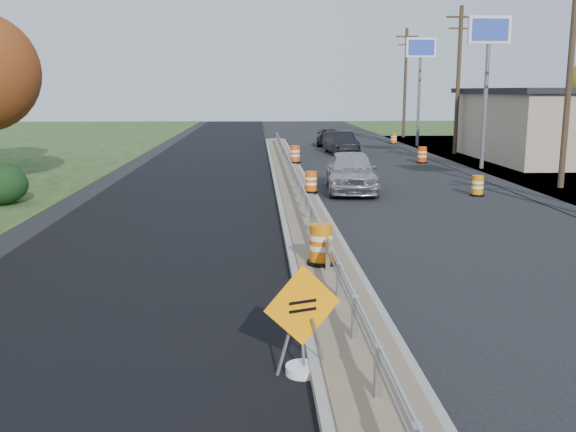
{
  "coord_description": "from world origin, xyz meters",
  "views": [
    {
      "loc": [
        -1.55,
        -17.68,
        4.15
      ],
      "look_at": [
        -0.79,
        -2.2,
        1.1
      ],
      "focal_mm": 40.0,
      "sensor_mm": 36.0,
      "label": 1
    }
  ],
  "objects_px": {
    "barrel_median_mid": "(311,182)",
    "barrel_shoulder_mid": "(422,155)",
    "car_silver": "(351,171)",
    "car_dark_far": "(329,137)",
    "caution_sign": "(303,347)",
    "barrel_median_near": "(321,245)",
    "barrel_median_far": "(295,155)",
    "car_dark_mid": "(341,143)",
    "barrel_shoulder_near": "(478,186)",
    "barrel_shoulder_far": "(394,139)"
  },
  "relations": [
    {
      "from": "barrel_median_far",
      "to": "barrel_shoulder_near",
      "type": "height_order",
      "value": "barrel_median_far"
    },
    {
      "from": "barrel_median_near",
      "to": "barrel_shoulder_far",
      "type": "bearing_deg",
      "value": 75.44
    },
    {
      "from": "barrel_median_mid",
      "to": "barrel_median_far",
      "type": "height_order",
      "value": "barrel_median_far"
    },
    {
      "from": "car_dark_mid",
      "to": "barrel_shoulder_far",
      "type": "bearing_deg",
      "value": 51.04
    },
    {
      "from": "barrel_median_near",
      "to": "barrel_shoulder_far",
      "type": "distance_m",
      "value": 37.03
    },
    {
      "from": "barrel_median_mid",
      "to": "barrel_shoulder_mid",
      "type": "relative_size",
      "value": 0.88
    },
    {
      "from": "barrel_shoulder_far",
      "to": "barrel_median_mid",
      "type": "bearing_deg",
      "value": -108.82
    },
    {
      "from": "caution_sign",
      "to": "car_dark_mid",
      "type": "distance_m",
      "value": 33.64
    },
    {
      "from": "barrel_shoulder_near",
      "to": "car_dark_mid",
      "type": "height_order",
      "value": "car_dark_mid"
    },
    {
      "from": "car_silver",
      "to": "barrel_shoulder_near",
      "type": "bearing_deg",
      "value": -11.27
    },
    {
      "from": "car_silver",
      "to": "barrel_shoulder_mid",
      "type": "bearing_deg",
      "value": 65.87
    },
    {
      "from": "barrel_shoulder_far",
      "to": "car_dark_mid",
      "type": "height_order",
      "value": "car_dark_mid"
    },
    {
      "from": "car_dark_mid",
      "to": "car_dark_far",
      "type": "height_order",
      "value": "car_dark_mid"
    },
    {
      "from": "barrel_median_mid",
      "to": "car_dark_far",
      "type": "bearing_deg",
      "value": 81.9
    },
    {
      "from": "barrel_median_far",
      "to": "car_silver",
      "type": "xyz_separation_m",
      "value": [
        1.81,
        -8.75,
        0.17
      ]
    },
    {
      "from": "barrel_shoulder_mid",
      "to": "car_silver",
      "type": "height_order",
      "value": "car_silver"
    },
    {
      "from": "barrel_median_far",
      "to": "car_silver",
      "type": "height_order",
      "value": "car_silver"
    },
    {
      "from": "barrel_shoulder_mid",
      "to": "car_dark_mid",
      "type": "relative_size",
      "value": 0.21
    },
    {
      "from": "caution_sign",
      "to": "barrel_median_near",
      "type": "relative_size",
      "value": 1.8
    },
    {
      "from": "caution_sign",
      "to": "barrel_shoulder_near",
      "type": "xyz_separation_m",
      "value": [
        8.13,
        15.99,
        -0.04
      ]
    },
    {
      "from": "barrel_shoulder_near",
      "to": "car_silver",
      "type": "height_order",
      "value": "car_silver"
    },
    {
      "from": "caution_sign",
      "to": "barrel_shoulder_near",
      "type": "relative_size",
      "value": 2.06
    },
    {
      "from": "barrel_median_far",
      "to": "barrel_median_mid",
      "type": "bearing_deg",
      "value": -90.0
    },
    {
      "from": "barrel_shoulder_mid",
      "to": "car_silver",
      "type": "xyz_separation_m",
      "value": [
        -5.65,
        -10.36,
        0.4
      ]
    },
    {
      "from": "barrel_median_near",
      "to": "car_dark_far",
      "type": "distance_m",
      "value": 34.79
    },
    {
      "from": "barrel_shoulder_near",
      "to": "car_dark_mid",
      "type": "relative_size",
      "value": 0.18
    },
    {
      "from": "car_silver",
      "to": "car_dark_far",
      "type": "xyz_separation_m",
      "value": [
        1.61,
        22.46,
        -0.19
      ]
    },
    {
      "from": "barrel_shoulder_near",
      "to": "barrel_shoulder_mid",
      "type": "bearing_deg",
      "value": 86.19
    },
    {
      "from": "barrel_median_mid",
      "to": "car_silver",
      "type": "distance_m",
      "value": 2.44
    },
    {
      "from": "car_silver",
      "to": "car_dark_far",
      "type": "distance_m",
      "value": 22.52
    },
    {
      "from": "car_dark_mid",
      "to": "car_dark_far",
      "type": "distance_m",
      "value": 6.54
    },
    {
      "from": "car_dark_mid",
      "to": "barrel_shoulder_near",
      "type": "bearing_deg",
      "value": -84.9
    },
    {
      "from": "barrel_median_near",
      "to": "caution_sign",
      "type": "bearing_deg",
      "value": -98.56
    },
    {
      "from": "caution_sign",
      "to": "barrel_shoulder_far",
      "type": "xyz_separation_m",
      "value": [
        10.1,
        41.11,
        -0.03
      ]
    },
    {
      "from": "barrel_median_mid",
      "to": "car_dark_mid",
      "type": "distance_m",
      "value": 17.88
    },
    {
      "from": "barrel_median_far",
      "to": "car_dark_far",
      "type": "relative_size",
      "value": 0.21
    },
    {
      "from": "caution_sign",
      "to": "barrel_median_mid",
      "type": "relative_size",
      "value": 2.05
    },
    {
      "from": "barrel_median_near",
      "to": "barrel_shoulder_far",
      "type": "height_order",
      "value": "barrel_median_near"
    },
    {
      "from": "car_silver",
      "to": "car_dark_mid",
      "type": "height_order",
      "value": "car_silver"
    },
    {
      "from": "caution_sign",
      "to": "car_silver",
      "type": "xyz_separation_m",
      "value": [
        3.26,
        17.36,
        0.42
      ]
    },
    {
      "from": "barrel_median_near",
      "to": "car_dark_mid",
      "type": "xyz_separation_m",
      "value": [
        4.12,
        28.0,
        0.06
      ]
    },
    {
      "from": "barrel_median_far",
      "to": "car_dark_mid",
      "type": "height_order",
      "value": "car_dark_mid"
    },
    {
      "from": "barrel_median_far",
      "to": "barrel_shoulder_far",
      "type": "bearing_deg",
      "value": 60.04
    },
    {
      "from": "barrel_shoulder_near",
      "to": "car_silver",
      "type": "relative_size",
      "value": 0.16
    },
    {
      "from": "barrel_median_mid",
      "to": "barrel_median_far",
      "type": "bearing_deg",
      "value": 90.0
    },
    {
      "from": "barrel_median_mid",
      "to": "car_dark_far",
      "type": "height_order",
      "value": "car_dark_far"
    },
    {
      "from": "barrel_shoulder_near",
      "to": "barrel_median_near",
      "type": "bearing_deg",
      "value": -124.4
    },
    {
      "from": "barrel_median_far",
      "to": "barrel_shoulder_mid",
      "type": "xyz_separation_m",
      "value": [
        7.46,
        1.61,
        -0.23
      ]
    },
    {
      "from": "barrel_shoulder_mid",
      "to": "car_dark_mid",
      "type": "xyz_separation_m",
      "value": [
        -4.0,
        5.56,
        0.29
      ]
    },
    {
      "from": "barrel_median_far",
      "to": "car_dark_far",
      "type": "xyz_separation_m",
      "value": [
        3.43,
        13.71,
        -0.02
      ]
    }
  ]
}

